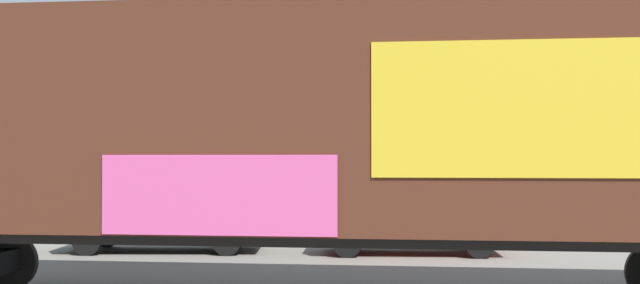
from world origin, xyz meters
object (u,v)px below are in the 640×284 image
parked_car_black (161,212)px  parked_car_red (407,218)px  flagpole (254,66)px  freight_car (311,126)px

parked_car_black → parked_car_red: bearing=1.0°
parked_car_black → parked_car_red: parked_car_black is taller
flagpole → parked_car_black: size_ratio=1.75×
freight_car → parked_car_red: size_ratio=4.00×
parked_car_black → parked_car_red: (5.78, 0.10, -0.11)m
parked_car_black → freight_car: bearing=-57.1°
flagpole → parked_car_black: 8.59m
freight_car → parked_car_black: bearing=122.9°
parked_car_black → flagpole: bearing=83.3°
freight_car → parked_car_red: bearing=77.8°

